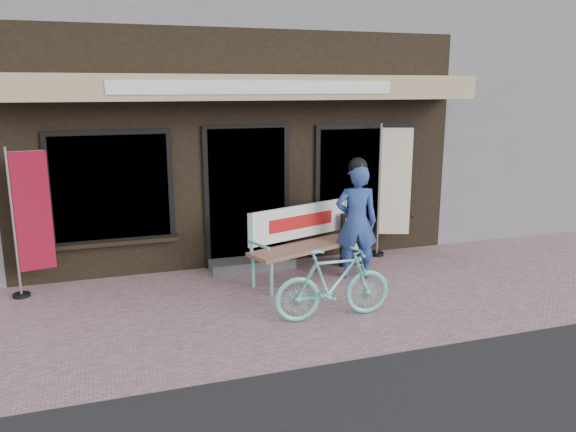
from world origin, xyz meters
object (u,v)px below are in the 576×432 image
object	(u,v)px
menu_stand	(353,238)
nobori_red	(30,220)
bench	(306,236)
nobori_cream	(392,189)
person	(356,219)
bicycle	(333,284)

from	to	relation	value
menu_stand	nobori_red	bearing A→B (deg)	166.78
bench	nobori_cream	bearing A→B (deg)	-1.26
bench	person	size ratio (longest dim) A/B	1.13
bicycle	menu_stand	xyz separation A→B (m)	(1.11, 1.84, -0.01)
person	bench	bearing A→B (deg)	176.36
person	nobori_cream	world-z (taller)	nobori_cream
bicycle	nobori_red	size ratio (longest dim) A/B	0.73
nobori_red	menu_stand	bearing A→B (deg)	-16.34
person	nobori_red	xyz separation A→B (m)	(-4.41, 0.71, 0.16)
nobori_cream	menu_stand	world-z (taller)	nobori_cream
bicycle	nobori_cream	distance (m)	2.94
bench	nobori_red	bearing A→B (deg)	153.23
person	bicycle	bearing A→B (deg)	-108.51
person	nobori_red	size ratio (longest dim) A/B	0.88
menu_stand	bicycle	bearing A→B (deg)	-132.05
bench	nobori_red	xyz separation A→B (m)	(-3.73, 0.46, 0.42)
nobori_red	menu_stand	distance (m)	4.66
person	nobori_red	bearing A→B (deg)	-172.97
nobori_cream	nobori_red	bearing A→B (deg)	-160.09
bench	nobori_cream	world-z (taller)	nobori_cream
bench	nobori_cream	xyz separation A→B (m)	(1.70, 0.57, 0.51)
nobori_red	nobori_cream	xyz separation A→B (m)	(5.43, 0.10, 0.09)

